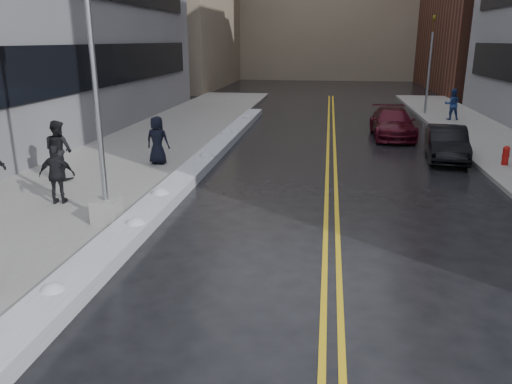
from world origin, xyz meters
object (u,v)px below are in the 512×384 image
at_px(pedestrian_d, 57,175).
at_px(car_maroon, 392,123).
at_px(car_black, 447,143).
at_px(pedestrian_c, 157,140).
at_px(pedestrian_b, 59,150).
at_px(lamppost, 99,131).
at_px(pedestrian_east, 452,104).
at_px(traffic_signal, 430,61).
at_px(fire_hydrant, 506,154).

distance_m(pedestrian_d, car_maroon, 16.69).
height_order(pedestrian_d, car_black, pedestrian_d).
bearing_deg(pedestrian_c, pedestrian_b, 49.76).
bearing_deg(pedestrian_c, car_black, -161.16).
relative_size(lamppost, pedestrian_d, 4.47).
relative_size(pedestrian_d, car_black, 0.41).
height_order(lamppost, pedestrian_c, lamppost).
bearing_deg(pedestrian_east, pedestrian_d, 48.68).
relative_size(lamppost, traffic_signal, 1.27).
xyz_separation_m(traffic_signal, pedestrian_east, (1.02, -2.62, -2.35)).
bearing_deg(traffic_signal, pedestrian_b, -129.59).
bearing_deg(car_black, pedestrian_d, -141.06).
xyz_separation_m(lamppost, car_maroon, (8.80, 13.97, -1.83)).
relative_size(lamppost, pedestrian_east, 4.22).
xyz_separation_m(lamppost, pedestrian_b, (-3.31, 3.73, -1.38)).
relative_size(pedestrian_d, pedestrian_east, 0.94).
bearing_deg(pedestrian_c, fire_hydrant, -168.18).
bearing_deg(lamppost, pedestrian_d, 148.03).
bearing_deg(fire_hydrant, traffic_signal, 92.05).
relative_size(fire_hydrant, pedestrian_d, 0.43).
bearing_deg(pedestrian_east, fire_hydrant, 85.37).
bearing_deg(pedestrian_b, pedestrian_c, -114.57).
bearing_deg(fire_hydrant, pedestrian_b, -164.71).
relative_size(fire_hydrant, pedestrian_b, 0.36).
relative_size(pedestrian_c, car_maroon, 0.37).
height_order(lamppost, car_black, lamppost).
bearing_deg(lamppost, fire_hydrant, 33.04).
height_order(traffic_signal, pedestrian_east, traffic_signal).
bearing_deg(pedestrian_c, pedestrian_east, -131.65).
distance_m(lamppost, pedestrian_b, 5.17).
bearing_deg(pedestrian_east, car_maroon, 51.38).
relative_size(traffic_signal, pedestrian_c, 3.31).
relative_size(pedestrian_b, car_maroon, 0.41).
distance_m(pedestrian_east, car_black, 10.49).
height_order(pedestrian_b, car_maroon, pedestrian_b).
bearing_deg(car_black, pedestrian_b, -151.96).
xyz_separation_m(pedestrian_c, pedestrian_d, (-1.25, -5.06, -0.05)).
xyz_separation_m(traffic_signal, pedestrian_b, (-15.11, -18.27, -2.25)).
distance_m(fire_hydrant, car_black, 2.24).
xyz_separation_m(pedestrian_d, car_maroon, (10.81, 12.71, -0.30)).
height_order(fire_hydrant, traffic_signal, traffic_signal).
bearing_deg(car_maroon, pedestrian_east, 53.06).
bearing_deg(lamppost, car_black, 41.44).
distance_m(fire_hydrant, traffic_signal, 14.30).
bearing_deg(traffic_signal, car_black, -96.26).
xyz_separation_m(fire_hydrant, pedestrian_b, (-15.61, -4.27, 0.60)).
distance_m(pedestrian_d, pedestrian_east, 23.42).
bearing_deg(pedestrian_c, pedestrian_d, 80.52).
xyz_separation_m(traffic_signal, car_maroon, (-3.00, -8.03, -2.70)).
xyz_separation_m(pedestrian_c, car_maroon, (9.56, 7.65, -0.35)).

